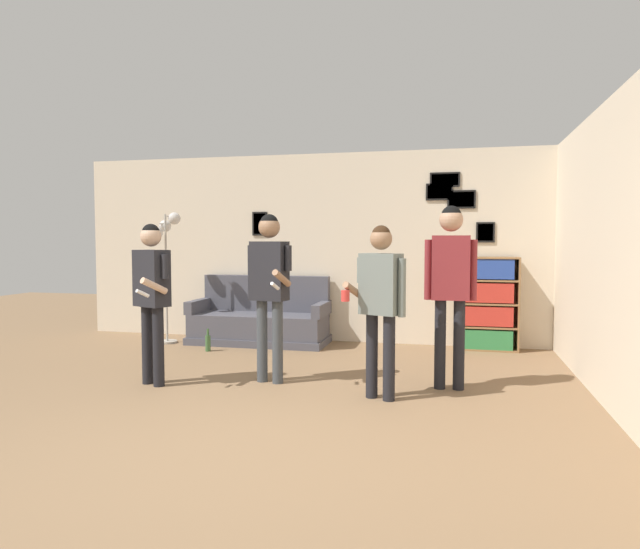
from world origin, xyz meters
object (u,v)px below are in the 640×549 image
person_player_foreground_left (152,287)px  person_spectator_near_bookshelf (450,276)px  person_player_foreground_center (269,279)px  couch (260,321)px  person_watcher_holding_cup (380,294)px  floor_lamp (166,244)px  bottle_on_floor (208,342)px  bookshelf (487,304)px

person_player_foreground_left → person_spectator_near_bookshelf: (2.91, 0.53, 0.12)m
person_player_foreground_center → couch: bearing=111.8°
person_spectator_near_bookshelf → person_player_foreground_left: bearing=-169.8°
person_player_foreground_center → person_watcher_holding_cup: 1.24m
floor_lamp → person_spectator_near_bookshelf: size_ratio=1.03×
couch → person_player_foreground_center: bearing=-68.2°
floor_lamp → bottle_on_floor: floor_lamp is taller
person_player_foreground_left → person_spectator_near_bookshelf: person_spectator_near_bookshelf is taller
couch → bookshelf: size_ratio=1.57×
floor_lamp → person_player_foreground_center: 2.82m
bookshelf → person_player_foreground_left: size_ratio=0.76×
floor_lamp → person_player_foreground_center: floor_lamp is taller
floor_lamp → person_spectator_near_bookshelf: floor_lamp is taller
bookshelf → person_spectator_near_bookshelf: (-0.46, -2.17, 0.50)m
couch → floor_lamp: bearing=-165.9°
person_player_foreground_center → person_spectator_near_bookshelf: (1.80, 0.16, 0.05)m
bookshelf → person_player_foreground_center: bearing=-134.2°
couch → bottle_on_floor: bearing=-121.4°
couch → person_watcher_holding_cup: bearing=-50.7°
bookshelf → floor_lamp: 4.49m
person_player_foreground_center → bottle_on_floor: (-1.31, 1.38, -0.95)m
person_watcher_holding_cup → bottle_on_floor: size_ratio=5.36×
floor_lamp → bottle_on_floor: (0.82, -0.43, -1.28)m
person_player_foreground_left → floor_lamp: bearing=115.1°
floor_lamp → bottle_on_floor: 1.58m
floor_lamp → person_player_foreground_left: floor_lamp is taller
person_player_foreground_left → bottle_on_floor: size_ratio=5.46×
person_watcher_holding_cup → person_player_foreground_left: bearing=-179.6°
person_watcher_holding_cup → person_spectator_near_bookshelf: (0.62, 0.51, 0.14)m
bookshelf → floor_lamp: (-4.39, -0.51, 0.78)m
person_watcher_holding_cup → bottle_on_floor: (-2.49, 1.73, -0.86)m
bookshelf → person_watcher_holding_cup: 2.90m
couch → bookshelf: bearing=3.5°
person_player_foreground_center → person_spectator_near_bookshelf: 1.80m
person_player_foreground_center → person_player_foreground_left: bearing=-161.7°
couch → floor_lamp: 1.72m
person_spectator_near_bookshelf → bottle_on_floor: (-3.11, 1.22, -1.00)m
couch → floor_lamp: floor_lamp is taller
bookshelf → person_spectator_near_bookshelf: person_spectator_near_bookshelf is taller
person_spectator_near_bookshelf → bookshelf: bearing=78.1°
bookshelf → person_watcher_holding_cup: person_watcher_holding_cup is taller
person_player_foreground_left → person_watcher_holding_cup: size_ratio=1.02×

